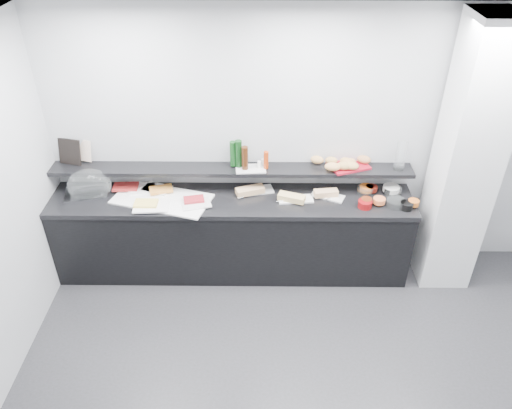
{
  "coord_description": "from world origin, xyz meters",
  "views": [
    {
      "loc": [
        -0.41,
        -2.42,
        3.63
      ],
      "look_at": [
        -0.45,
        1.45,
        1.0
      ],
      "focal_mm": 35.0,
      "sensor_mm": 36.0,
      "label": 1
    }
  ],
  "objects_px": {
    "cloche_base": "(87,194)",
    "framed_print": "(70,152)",
    "condiment_tray": "(251,169)",
    "bread_tray": "(349,166)",
    "sandwich_plate_mid": "(296,199)",
    "carafe": "(401,156)"
  },
  "relations": [
    {
      "from": "cloche_base",
      "to": "framed_print",
      "type": "height_order",
      "value": "framed_print"
    },
    {
      "from": "sandwich_plate_mid",
      "to": "framed_print",
      "type": "bearing_deg",
      "value": 168.22
    },
    {
      "from": "framed_print",
      "to": "condiment_tray",
      "type": "bearing_deg",
      "value": 11.56
    },
    {
      "from": "cloche_base",
      "to": "condiment_tray",
      "type": "bearing_deg",
      "value": -7.67
    },
    {
      "from": "condiment_tray",
      "to": "framed_print",
      "type": "bearing_deg",
      "value": 172.03
    },
    {
      "from": "framed_print",
      "to": "condiment_tray",
      "type": "height_order",
      "value": "framed_print"
    },
    {
      "from": "sandwich_plate_mid",
      "to": "condiment_tray",
      "type": "xyz_separation_m",
      "value": [
        -0.45,
        0.16,
        0.25
      ]
    },
    {
      "from": "sandwich_plate_mid",
      "to": "condiment_tray",
      "type": "height_order",
      "value": "condiment_tray"
    },
    {
      "from": "cloche_base",
      "to": "carafe",
      "type": "bearing_deg",
      "value": -9.19
    },
    {
      "from": "framed_print",
      "to": "bread_tray",
      "type": "xyz_separation_m",
      "value": [
        2.78,
        -0.04,
        -0.12
      ]
    },
    {
      "from": "bread_tray",
      "to": "sandwich_plate_mid",
      "type": "bearing_deg",
      "value": -176.94
    },
    {
      "from": "framed_print",
      "to": "bread_tray",
      "type": "bearing_deg",
      "value": 14.13
    },
    {
      "from": "framed_print",
      "to": "condiment_tray",
      "type": "xyz_separation_m",
      "value": [
        1.8,
        -0.11,
        -0.12
      ]
    },
    {
      "from": "bread_tray",
      "to": "carafe",
      "type": "xyz_separation_m",
      "value": [
        0.48,
        -0.05,
        0.14
      ]
    },
    {
      "from": "cloche_base",
      "to": "condiment_tray",
      "type": "xyz_separation_m",
      "value": [
        1.64,
        0.11,
        0.24
      ]
    },
    {
      "from": "sandwich_plate_mid",
      "to": "bread_tray",
      "type": "height_order",
      "value": "bread_tray"
    },
    {
      "from": "cloche_base",
      "to": "condiment_tray",
      "type": "height_order",
      "value": "condiment_tray"
    },
    {
      "from": "framed_print",
      "to": "carafe",
      "type": "bearing_deg",
      "value": 13.35
    },
    {
      "from": "carafe",
      "to": "cloche_base",
      "type": "bearing_deg",
      "value": -177.65
    },
    {
      "from": "cloche_base",
      "to": "sandwich_plate_mid",
      "type": "bearing_deg",
      "value": -12.95
    },
    {
      "from": "cloche_base",
      "to": "sandwich_plate_mid",
      "type": "height_order",
      "value": "cloche_base"
    },
    {
      "from": "sandwich_plate_mid",
      "to": "bread_tray",
      "type": "relative_size",
      "value": 0.91
    }
  ]
}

